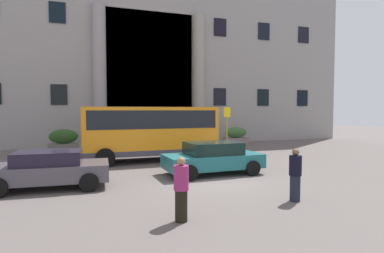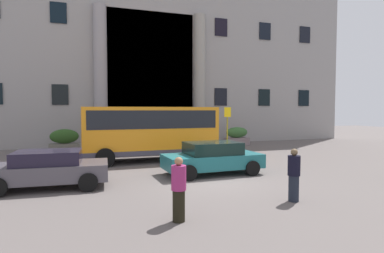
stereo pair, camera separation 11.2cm
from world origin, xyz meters
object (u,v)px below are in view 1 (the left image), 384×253
Objects in this scene: pedestrian_child_trailing at (181,189)px; scooter_by_planter at (40,164)px; orange_minibus at (150,129)px; pedestrian_woman_dark_dress at (295,175)px; bus_stop_sign at (227,125)px; hedge_planter_east at (236,136)px; parked_sedan_second at (213,158)px; hedge_planter_entrance_left at (159,138)px; motorcycle_near_kerb at (227,155)px; parked_compact_extra at (49,169)px; hedge_planter_far_east at (64,141)px.

scooter_by_planter is at bearing -148.42° from pedestrian_child_trailing.
orange_minibus is 4.44× the size of pedestrian_woman_dark_dress.
bus_stop_sign is 10.65m from pedestrian_woman_dark_dress.
hedge_planter_east is 17.10m from pedestrian_child_trailing.
hedge_planter_east is 1.17× the size of pedestrian_child_trailing.
pedestrian_child_trailing is at bearing -122.38° from parked_sedan_second.
hedge_planter_entrance_left is 1.04× the size of motorcycle_near_kerb.
bus_stop_sign is 11.53m from parked_compact_extra.
hedge_planter_entrance_left is 7.57m from motorcycle_near_kerb.
hedge_planter_far_east is 1.17× the size of pedestrian_child_trailing.
bus_stop_sign reaches higher than motorcycle_near_kerb.
pedestrian_child_trailing reaches higher than hedge_planter_east.
bus_stop_sign is at bearing 3.35° from scooter_by_planter.
parked_compact_extra is 2.59m from scooter_by_planter.
hedge_planter_far_east is 10.06m from parked_compact_extra.
pedestrian_child_trailing is at bearing -77.92° from scooter_by_planter.
orange_minibus is 3.77× the size of hedge_planter_far_east.
bus_stop_sign reaches higher than orange_minibus.
parked_sedan_second is at bearing 6.93° from parked_compact_extra.
hedge_planter_far_east is at bearing -179.93° from hedge_planter_east.
orange_minibus reaches higher than hedge_planter_east.
pedestrian_woman_dark_dress is at bearing -82.42° from parked_sedan_second.
bus_stop_sign is 0.69× the size of parked_sedan_second.
pedestrian_child_trailing reaches higher than hedge_planter_far_east.
pedestrian_woman_dark_dress reaches higher than hedge_planter_east.
motorcycle_near_kerb is at bearing 49.43° from parked_sedan_second.
orange_minibus reaches higher than parked_compact_extra.
scooter_by_planter is 1.22× the size of pedestrian_child_trailing.
orange_minibus is at bearing -108.30° from hedge_planter_entrance_left.
motorcycle_near_kerb is (7.76, 2.36, -0.21)m from parked_compact_extra.
scooter_by_planter is (-8.35, 0.15, -0.00)m from motorcycle_near_kerb.
pedestrian_child_trailing reaches higher than scooter_by_planter.
scooter_by_planter is (-6.68, -7.22, -0.30)m from hedge_planter_entrance_left.
bus_stop_sign is 10.95m from scooter_by_planter.
bus_stop_sign is 10.46m from hedge_planter_far_east.
hedge_planter_far_east reaches higher than parked_sedan_second.
bus_stop_sign is at bearing -44.55° from hedge_planter_entrance_left.
scooter_by_planter is at bearing 106.19° from parked_compact_extra.
pedestrian_child_trailing is 3.71m from pedestrian_woman_dark_dress.
bus_stop_sign is at bearing 57.78° from parked_sedan_second.
parked_sedan_second is 2.15× the size of scooter_by_planter.
orange_minibus reaches higher than hedge_planter_far_east.
pedestrian_child_trailing is 1.00× the size of pedestrian_woman_dark_dress.
hedge_planter_far_east is 15.01m from pedestrian_child_trailing.
motorcycle_near_kerb is 6.42m from pedestrian_woman_dark_dress.
hedge_planter_east is 0.45× the size of parked_compact_extra.
bus_stop_sign is 4.51m from motorcycle_near_kerb.
scooter_by_planter is at bearing -93.83° from hedge_planter_far_east.
hedge_planter_east is 8.89m from motorcycle_near_kerb.
hedge_planter_far_east is 7.57m from scooter_by_planter.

